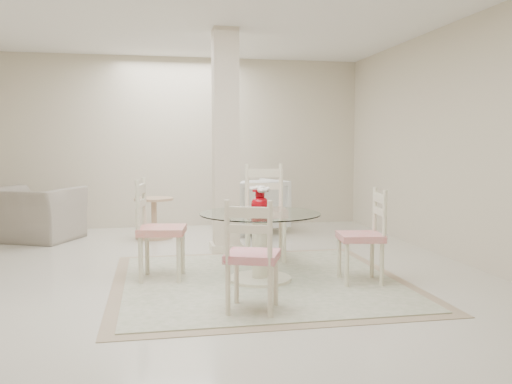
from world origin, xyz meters
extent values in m
plane|color=beige|center=(0.00, 0.00, 0.00)|extent=(7.00, 7.00, 0.00)
cube|color=beige|center=(0.00, 3.50, 1.35)|extent=(6.00, 0.02, 2.70)
cube|color=beige|center=(0.00, -3.50, 1.35)|extent=(6.00, 0.02, 2.70)
cube|color=beige|center=(3.00, 0.00, 1.35)|extent=(0.02, 7.00, 2.70)
cube|color=beige|center=(0.50, 1.30, 1.35)|extent=(0.30, 0.30, 2.70)
cube|color=tan|center=(0.62, -0.25, 0.00)|extent=(2.78, 2.78, 0.01)
cube|color=beige|center=(0.62, -0.25, 0.01)|extent=(2.55, 2.55, 0.01)
cylinder|color=#F3EDC8|center=(0.62, -0.25, 0.02)|extent=(0.60, 0.60, 0.04)
cylinder|color=#F3EDC8|center=(0.62, -0.25, 0.35)|extent=(0.15, 0.15, 0.62)
cylinder|color=#F3EDC8|center=(0.62, -0.25, 0.64)|extent=(0.25, 0.25, 0.02)
cylinder|color=white|center=(0.62, -0.25, 0.66)|extent=(1.15, 1.15, 0.01)
ellipsoid|color=#A0040D|center=(0.62, -0.25, 0.75)|extent=(0.17, 0.17, 0.16)
cylinder|color=#A0040D|center=(0.62, -0.25, 0.85)|extent=(0.09, 0.09, 0.05)
cylinder|color=#A0040D|center=(0.62, -0.25, 0.88)|extent=(0.15, 0.15, 0.02)
ellipsoid|color=white|center=(0.62, -0.25, 0.90)|extent=(0.10, 0.10, 0.04)
ellipsoid|color=white|center=(0.67, -0.23, 0.89)|extent=(0.10, 0.10, 0.04)
ellipsoid|color=white|center=(0.57, -0.22, 0.90)|extent=(0.10, 0.10, 0.04)
ellipsoid|color=white|center=(0.63, -0.30, 0.89)|extent=(0.10, 0.10, 0.04)
cylinder|color=beige|center=(1.40, -0.31, 0.21)|extent=(0.04, 0.04, 0.42)
cylinder|color=beige|center=(1.36, -0.63, 0.21)|extent=(0.04, 0.04, 0.42)
cylinder|color=beige|center=(1.72, -0.35, 0.21)|extent=(0.04, 0.04, 0.42)
cylinder|color=beige|center=(1.68, -0.67, 0.21)|extent=(0.04, 0.04, 0.42)
cube|color=#B11215|center=(1.54, -0.49, 0.45)|extent=(0.45, 0.45, 0.06)
cube|color=beige|center=(1.72, -0.52, 0.75)|extent=(0.09, 0.36, 0.49)
cylinder|color=#F6F0CB|center=(0.64, 0.50, 0.25)|extent=(0.05, 0.05, 0.50)
cylinder|color=#F6F0CB|center=(1.03, 0.44, 0.25)|extent=(0.05, 0.05, 0.50)
cylinder|color=#F6F0CB|center=(0.70, 0.89, 0.25)|extent=(0.05, 0.05, 0.50)
cylinder|color=#F6F0CB|center=(1.09, 0.83, 0.25)|extent=(0.05, 0.05, 0.50)
cube|color=red|center=(0.86, 0.67, 0.54)|extent=(0.55, 0.55, 0.08)
cube|color=#F6F0CB|center=(0.89, 0.89, 0.91)|extent=(0.44, 0.11, 0.59)
cylinder|color=beige|center=(-0.15, -0.21, 0.23)|extent=(0.04, 0.04, 0.45)
cylinder|color=beige|center=(-0.09, 0.14, 0.23)|extent=(0.04, 0.04, 0.45)
cylinder|color=beige|center=(-0.50, -0.16, 0.23)|extent=(0.04, 0.04, 0.45)
cylinder|color=beige|center=(-0.45, 0.20, 0.23)|extent=(0.04, 0.04, 0.45)
cube|color=red|center=(-0.30, -0.01, 0.49)|extent=(0.50, 0.50, 0.07)
cube|color=beige|center=(-0.49, 0.02, 0.82)|extent=(0.11, 0.40, 0.53)
cylinder|color=beige|center=(0.59, -1.07, 0.21)|extent=(0.04, 0.04, 0.42)
cylinder|color=beige|center=(0.28, -0.96, 0.21)|extent=(0.04, 0.04, 0.42)
cylinder|color=beige|center=(0.47, -1.38, 0.21)|extent=(0.04, 0.04, 0.42)
cylinder|color=beige|center=(0.17, -1.26, 0.21)|extent=(0.04, 0.04, 0.42)
cube|color=red|center=(0.38, -1.17, 0.45)|extent=(0.51, 0.51, 0.06)
cube|color=beige|center=(0.31, -1.34, 0.75)|extent=(0.35, 0.16, 0.49)
imported|color=gray|center=(-2.00, 2.55, 0.37)|extent=(1.43, 1.36, 0.73)
imported|color=white|center=(1.07, 2.69, 0.41)|extent=(1.10, 1.11, 0.81)
cylinder|color=tan|center=(-0.37, 2.43, 0.02)|extent=(0.53, 0.53, 0.04)
cylinder|color=tan|center=(-0.37, 2.43, 0.29)|extent=(0.08, 0.08, 0.51)
cylinder|color=tan|center=(-0.37, 2.43, 0.55)|extent=(0.55, 0.55, 0.03)
camera|label=1|loc=(-0.38, -5.27, 1.31)|focal=38.00mm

